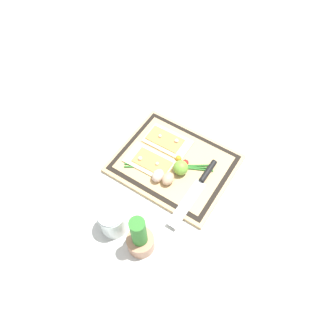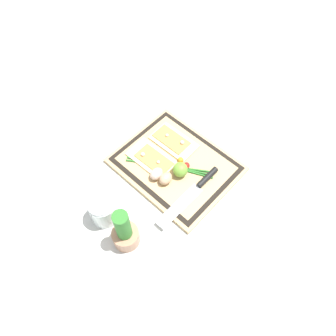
{
  "view_description": "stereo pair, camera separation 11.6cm",
  "coord_description": "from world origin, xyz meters",
  "px_view_note": "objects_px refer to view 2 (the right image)",
  "views": [
    {
      "loc": [
        -0.35,
        0.59,
        1.08
      ],
      "look_at": [
        0.0,
        0.04,
        0.04
      ],
      "focal_mm": 35.0,
      "sensor_mm": 36.0,
      "label": 1
    },
    {
      "loc": [
        -0.44,
        0.52,
        1.08
      ],
      "look_at": [
        0.0,
        0.04,
        0.04
      ],
      "focal_mm": 35.0,
      "sensor_mm": 36.0,
      "label": 2
    }
  ],
  "objects_px": {
    "lime": "(180,170)",
    "herb_pot": "(125,233)",
    "cherry_tomato_yellow": "(181,160)",
    "egg_brown": "(166,178)",
    "knife": "(198,187)",
    "egg_pink": "(156,174)",
    "pizza_slice_near": "(173,141)",
    "pizza_slice_far": "(152,159)",
    "sauce_jar": "(103,211)",
    "cherry_tomato_red": "(186,166)"
  },
  "relations": [
    {
      "from": "egg_brown",
      "to": "sauce_jar",
      "type": "height_order",
      "value": "sauce_jar"
    },
    {
      "from": "egg_pink",
      "to": "cherry_tomato_yellow",
      "type": "height_order",
      "value": "egg_pink"
    },
    {
      "from": "pizza_slice_near",
      "to": "cherry_tomato_yellow",
      "type": "relative_size",
      "value": 7.93
    },
    {
      "from": "herb_pot",
      "to": "egg_pink",
      "type": "bearing_deg",
      "value": -69.24
    },
    {
      "from": "pizza_slice_far",
      "to": "egg_pink",
      "type": "distance_m",
      "value": 0.08
    },
    {
      "from": "herb_pot",
      "to": "sauce_jar",
      "type": "bearing_deg",
      "value": -3.3
    },
    {
      "from": "egg_brown",
      "to": "cherry_tomato_yellow",
      "type": "xyz_separation_m",
      "value": [
        0.02,
        -0.1,
        -0.01
      ]
    },
    {
      "from": "knife",
      "to": "sauce_jar",
      "type": "distance_m",
      "value": 0.35
    },
    {
      "from": "lime",
      "to": "cherry_tomato_yellow",
      "type": "relative_size",
      "value": 2.43
    },
    {
      "from": "pizza_slice_far",
      "to": "knife",
      "type": "distance_m",
      "value": 0.21
    },
    {
      "from": "egg_brown",
      "to": "lime",
      "type": "height_order",
      "value": "lime"
    },
    {
      "from": "pizza_slice_near",
      "to": "egg_pink",
      "type": "xyz_separation_m",
      "value": [
        -0.06,
        0.16,
        0.02
      ]
    },
    {
      "from": "pizza_slice_near",
      "to": "cherry_tomato_yellow",
      "type": "distance_m",
      "value": 0.1
    },
    {
      "from": "egg_brown",
      "to": "cherry_tomato_yellow",
      "type": "height_order",
      "value": "egg_brown"
    },
    {
      "from": "cherry_tomato_yellow",
      "to": "sauce_jar",
      "type": "bearing_deg",
      "value": 82.11
    },
    {
      "from": "cherry_tomato_yellow",
      "to": "sauce_jar",
      "type": "xyz_separation_m",
      "value": [
        0.05,
        0.34,
        0.02
      ]
    },
    {
      "from": "pizza_slice_near",
      "to": "pizza_slice_far",
      "type": "bearing_deg",
      "value": 87.92
    },
    {
      "from": "cherry_tomato_red",
      "to": "herb_pot",
      "type": "relative_size",
      "value": 0.13
    },
    {
      "from": "knife",
      "to": "lime",
      "type": "height_order",
      "value": "lime"
    },
    {
      "from": "herb_pot",
      "to": "sauce_jar",
      "type": "height_order",
      "value": "herb_pot"
    },
    {
      "from": "egg_brown",
      "to": "pizza_slice_far",
      "type": "bearing_deg",
      "value": -18.11
    },
    {
      "from": "pizza_slice_near",
      "to": "cherry_tomato_red",
      "type": "relative_size",
      "value": 7.14
    },
    {
      "from": "egg_brown",
      "to": "herb_pot",
      "type": "bearing_deg",
      "value": 101.93
    },
    {
      "from": "herb_pot",
      "to": "pizza_slice_far",
      "type": "bearing_deg",
      "value": -60.85
    },
    {
      "from": "pizza_slice_far",
      "to": "cherry_tomato_yellow",
      "type": "bearing_deg",
      "value": -142.86
    },
    {
      "from": "knife",
      "to": "herb_pot",
      "type": "height_order",
      "value": "herb_pot"
    },
    {
      "from": "lime",
      "to": "sauce_jar",
      "type": "xyz_separation_m",
      "value": [
        0.08,
        0.3,
        0.0
      ]
    },
    {
      "from": "egg_brown",
      "to": "egg_pink",
      "type": "xyz_separation_m",
      "value": [
        0.04,
        0.01,
        0.0
      ]
    },
    {
      "from": "pizza_slice_far",
      "to": "cherry_tomato_red",
      "type": "xyz_separation_m",
      "value": [
        -0.12,
        -0.06,
        0.01
      ]
    },
    {
      "from": "knife",
      "to": "egg_pink",
      "type": "xyz_separation_m",
      "value": [
        0.14,
        0.07,
        0.01
      ]
    },
    {
      "from": "egg_pink",
      "to": "cherry_tomato_yellow",
      "type": "bearing_deg",
      "value": -100.8
    },
    {
      "from": "egg_pink",
      "to": "cherry_tomato_red",
      "type": "bearing_deg",
      "value": -116.74
    },
    {
      "from": "egg_pink",
      "to": "pizza_slice_near",
      "type": "bearing_deg",
      "value": -68.71
    },
    {
      "from": "pizza_slice_far",
      "to": "knife",
      "type": "relative_size",
      "value": 0.6
    },
    {
      "from": "cherry_tomato_yellow",
      "to": "sauce_jar",
      "type": "height_order",
      "value": "sauce_jar"
    },
    {
      "from": "egg_brown",
      "to": "knife",
      "type": "bearing_deg",
      "value": -149.69
    },
    {
      "from": "sauce_jar",
      "to": "cherry_tomato_yellow",
      "type": "bearing_deg",
      "value": -97.89
    },
    {
      "from": "pizza_slice_far",
      "to": "cherry_tomato_yellow",
      "type": "relative_size",
      "value": 7.94
    },
    {
      "from": "egg_brown",
      "to": "sauce_jar",
      "type": "xyz_separation_m",
      "value": [
        0.06,
        0.24,
        0.01
      ]
    },
    {
      "from": "knife",
      "to": "cherry_tomato_red",
      "type": "bearing_deg",
      "value": -21.91
    },
    {
      "from": "pizza_slice_far",
      "to": "lime",
      "type": "xyz_separation_m",
      "value": [
        -0.12,
        -0.03,
        0.02
      ]
    },
    {
      "from": "cherry_tomato_yellow",
      "to": "egg_brown",
      "type": "bearing_deg",
      "value": 99.77
    },
    {
      "from": "lime",
      "to": "herb_pot",
      "type": "relative_size",
      "value": 0.29
    },
    {
      "from": "pizza_slice_far",
      "to": "herb_pot",
      "type": "bearing_deg",
      "value": 119.15
    },
    {
      "from": "pizza_slice_near",
      "to": "cherry_tomato_yellow",
      "type": "height_order",
      "value": "same"
    },
    {
      "from": "lime",
      "to": "herb_pot",
      "type": "xyz_separation_m",
      "value": [
        -0.04,
        0.31,
        0.02
      ]
    },
    {
      "from": "lime",
      "to": "pizza_slice_near",
      "type": "bearing_deg",
      "value": -37.91
    },
    {
      "from": "cherry_tomato_yellow",
      "to": "herb_pot",
      "type": "bearing_deg",
      "value": 101.31
    },
    {
      "from": "cherry_tomato_yellow",
      "to": "herb_pot",
      "type": "distance_m",
      "value": 0.36
    },
    {
      "from": "knife",
      "to": "egg_pink",
      "type": "bearing_deg",
      "value": 26.09
    }
  ]
}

